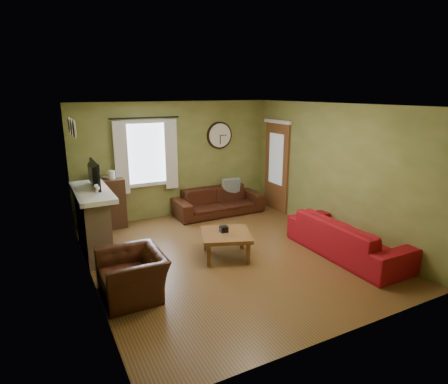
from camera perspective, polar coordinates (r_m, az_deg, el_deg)
name	(u,v)px	position (r m, az deg, el deg)	size (l,w,h in m)	color
floor	(229,255)	(6.74, 0.82, -9.56)	(4.60, 5.20, 0.00)	brown
ceiling	(230,105)	(6.12, 0.91, 13.14)	(4.60, 5.20, 0.00)	white
wall_left	(86,202)	(5.63, -20.24, -1.41)	(0.00, 5.20, 2.60)	olive
wall_right	(333,171)	(7.64, 16.27, 3.09)	(0.00, 5.20, 2.60)	olive
wall_back	(176,160)	(8.63, -7.35, 4.91)	(4.60, 0.00, 2.60)	olive
wall_front	(342,235)	(4.30, 17.57, -6.22)	(4.60, 0.00, 2.60)	olive
fireplace	(93,225)	(6.97, -19.33, -4.71)	(0.40, 1.40, 1.10)	tan
firebox	(105,236)	(7.08, -17.63, -6.42)	(0.04, 0.60, 0.55)	black
mantel	(92,192)	(6.80, -19.51, 0.00)	(0.58, 1.60, 0.08)	white
tv	(90,178)	(6.90, -19.69, 2.03)	(0.60, 0.08, 0.35)	black
tv_screen	(95,174)	(6.90, -19.07, 2.56)	(0.02, 0.62, 0.36)	#994C3F
medallion_left	(74,129)	(6.25, -21.85, 8.89)	(0.28, 0.28, 0.03)	white
medallion_mid	(72,127)	(6.59, -22.19, 9.14)	(0.28, 0.28, 0.03)	white
medallion_right	(69,125)	(6.94, -22.48, 9.35)	(0.28, 0.28, 0.03)	white
window_pane	(146,153)	(8.37, -11.86, 5.78)	(1.00, 0.02, 1.30)	silver
curtain_rod	(145,118)	(8.19, -11.96, 11.01)	(0.03, 0.03, 1.50)	black
curtain_left	(121,158)	(8.16, -15.38, 4.97)	(0.28, 0.04, 1.55)	silver
curtain_right	(171,154)	(8.45, -8.06, 5.69)	(0.28, 0.04, 1.55)	silver
wall_clock	(220,135)	(8.95, -0.65, 8.63)	(0.64, 0.06, 0.64)	white
door	(277,167)	(9.07, 8.01, 3.77)	(0.05, 0.90, 2.10)	brown
bookshelf	(103,205)	(8.20, -17.93, -1.83)	(0.89, 0.38, 1.05)	#3A2416
book	(106,183)	(8.18, -17.55, 1.34)	(0.18, 0.24, 0.02)	brown
sofa_brown	(218,201)	(8.81, -0.86, -1.41)	(2.09, 0.82, 0.61)	#33160D
pillow_left	(231,187)	(9.08, 1.03, 0.70)	(0.44, 0.13, 0.44)	gray
pillow_right	(229,187)	(9.16, 0.70, 0.83)	(0.38, 0.11, 0.38)	gray
sofa_red	(347,237)	(6.95, 18.20, -6.57)	(2.27, 0.89, 0.66)	maroon
armchair	(132,275)	(5.53, -13.80, -12.16)	(0.97, 0.85, 0.63)	#33160D
coffee_table	(226,245)	(6.59, 0.30, -8.04)	(0.83, 0.83, 0.44)	brown
tissue_box	(224,234)	(6.57, -0.04, -6.42)	(0.13, 0.13, 0.10)	black
wine_glass_a	(98,192)	(6.21, -18.65, -0.04)	(0.06, 0.06, 0.18)	white
wine_glass_b	(97,190)	(6.34, -18.85, 0.28)	(0.07, 0.07, 0.19)	white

